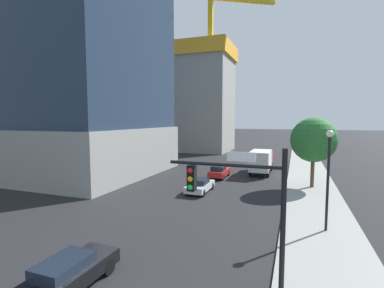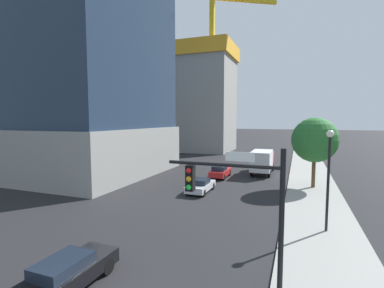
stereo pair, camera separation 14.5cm
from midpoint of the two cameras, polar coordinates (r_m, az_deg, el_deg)
sidewalk at (r=26.89m, az=23.46°, el=-10.28°), size 4.78×120.00×0.15m
construction_building at (r=63.42m, az=0.44°, el=10.35°), size 25.17×12.90×31.55m
traffic_light_pole at (r=11.10m, az=9.49°, el=-10.61°), size 4.62×0.48×5.80m
street_lamp at (r=18.85m, az=25.88°, el=-4.06°), size 0.44×0.44×6.20m
street_tree at (r=30.47m, az=23.43°, el=0.76°), size 4.47×4.47×7.03m
car_black at (r=13.48m, az=-24.37°, el=-23.07°), size 1.72×4.66×1.43m
car_silver at (r=27.16m, az=1.47°, el=-8.45°), size 1.78×4.22×1.29m
car_red at (r=33.91m, az=5.46°, el=-5.60°), size 1.78×4.19×1.48m
box_truck at (r=37.09m, az=13.84°, el=-3.24°), size 2.36×6.81×3.04m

